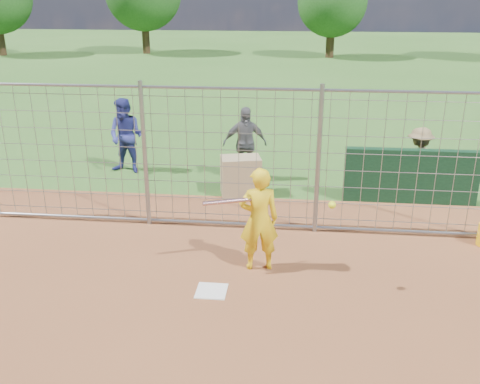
# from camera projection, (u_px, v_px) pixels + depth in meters

# --- Properties ---
(ground) EXTENTS (100.00, 100.00, 0.00)m
(ground) POSITION_uv_depth(u_px,v_px,m) (214.00, 284.00, 7.77)
(ground) COLOR #2D591E
(ground) RESTS_ON ground
(home_plate) EXTENTS (0.43, 0.43, 0.02)m
(home_plate) POSITION_uv_depth(u_px,v_px,m) (211.00, 291.00, 7.58)
(home_plate) COLOR silver
(home_plate) RESTS_ON ground
(dugout_wall) EXTENTS (2.60, 0.20, 1.10)m
(dugout_wall) POSITION_uv_depth(u_px,v_px,m) (411.00, 176.00, 10.57)
(dugout_wall) COLOR #11381E
(dugout_wall) RESTS_ON ground
(batter) EXTENTS (0.65, 0.49, 1.62)m
(batter) POSITION_uv_depth(u_px,v_px,m) (259.00, 219.00, 7.95)
(batter) COLOR yellow
(batter) RESTS_ON ground
(bystander_a) EXTENTS (0.95, 0.80, 1.73)m
(bystander_a) POSITION_uv_depth(u_px,v_px,m) (126.00, 136.00, 12.25)
(bystander_a) COLOR navy
(bystander_a) RESTS_ON ground
(bystander_b) EXTENTS (1.04, 0.61, 1.65)m
(bystander_b) POSITION_uv_depth(u_px,v_px,m) (245.00, 144.00, 11.78)
(bystander_b) COLOR #595A5E
(bystander_b) RESTS_ON ground
(bystander_c) EXTENTS (1.06, 0.94, 1.42)m
(bystander_c) POSITION_uv_depth(u_px,v_px,m) (418.00, 161.00, 10.96)
(bystander_c) COLOR olive
(bystander_c) RESTS_ON ground
(equipment_bin) EXTENTS (0.91, 0.72, 0.80)m
(equipment_bin) POSITION_uv_depth(u_px,v_px,m) (241.00, 176.00, 11.06)
(equipment_bin) COLOR tan
(equipment_bin) RESTS_ON ground
(equipment_in_play) EXTENTS (1.87, 0.62, 0.24)m
(equipment_in_play) POSITION_uv_depth(u_px,v_px,m) (255.00, 202.00, 7.58)
(equipment_in_play) COLOR silver
(equipment_in_play) RESTS_ON ground
(backstop_fence) EXTENTS (9.08, 0.08, 2.60)m
(backstop_fence) POSITION_uv_depth(u_px,v_px,m) (230.00, 161.00, 9.18)
(backstop_fence) COLOR gray
(backstop_fence) RESTS_ON ground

